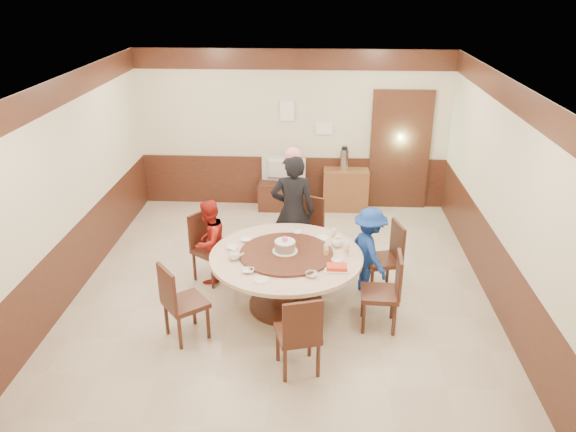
# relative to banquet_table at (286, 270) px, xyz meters

# --- Properties ---
(room) EXTENTS (6.00, 6.04, 2.84)m
(room) POSITION_rel_banquet_table_xyz_m (-0.07, 0.54, 0.55)
(room) COLOR beige
(room) RESTS_ON ground
(banquet_table) EXTENTS (1.91, 1.91, 0.78)m
(banquet_table) POSITION_rel_banquet_table_xyz_m (0.00, 0.00, 0.00)
(banquet_table) COLOR #401E14
(banquet_table) RESTS_ON ground
(chair_0) EXTENTS (0.54, 0.54, 0.97)m
(chair_0) POSITION_rel_banquet_table_xyz_m (1.26, 0.48, -0.23)
(chair_0) COLOR #401E14
(chair_0) RESTS_ON ground
(chair_1) EXTENTS (0.59, 0.59, 0.97)m
(chair_1) POSITION_rel_banquet_table_xyz_m (0.21, 1.26, -0.23)
(chair_1) COLOR #401E14
(chair_1) RESTS_ON ground
(chair_2) EXTENTS (0.62, 0.61, 0.97)m
(chair_2) POSITION_rel_banquet_table_xyz_m (-1.08, 0.66, -0.23)
(chair_2) COLOR #401E14
(chair_2) RESTS_ON ground
(chair_3) EXTENTS (0.62, 0.62, 0.97)m
(chair_3) POSITION_rel_banquet_table_xyz_m (-1.15, -0.72, -0.23)
(chair_3) COLOR #401E14
(chair_3) RESTS_ON ground
(chair_4) EXTENTS (0.54, 0.55, 0.97)m
(chair_4) POSITION_rel_banquet_table_xyz_m (0.20, -1.25, -0.23)
(chair_4) COLOR #401E14
(chair_4) RESTS_ON ground
(chair_5) EXTENTS (0.47, 0.46, 0.97)m
(chair_5) POSITION_rel_banquet_table_xyz_m (1.16, -0.37, -0.23)
(chair_5) COLOR #401E14
(chair_5) RESTS_ON ground
(person_standing) EXTENTS (0.63, 0.43, 1.71)m
(person_standing) POSITION_rel_banquet_table_xyz_m (0.03, 1.12, 0.32)
(person_standing) COLOR black
(person_standing) RESTS_ON ground
(person_red) EXTENTS (0.63, 0.70, 1.18)m
(person_red) POSITION_rel_banquet_table_xyz_m (-1.09, 0.63, 0.06)
(person_red) COLOR #AC1F16
(person_red) RESTS_ON ground
(person_blue) EXTENTS (0.72, 0.89, 1.21)m
(person_blue) POSITION_rel_banquet_table_xyz_m (1.07, 0.43, 0.07)
(person_blue) COLOR navy
(person_blue) RESTS_ON ground
(birthday_cake) EXTENTS (0.32, 0.32, 0.21)m
(birthday_cake) POSITION_rel_banquet_table_xyz_m (-0.02, 0.03, 0.32)
(birthday_cake) COLOR white
(birthday_cake) RESTS_ON banquet_table
(teapot_left) EXTENTS (0.17, 0.15, 0.13)m
(teapot_left) POSITION_rel_banquet_table_xyz_m (-0.63, -0.16, 0.28)
(teapot_left) COLOR white
(teapot_left) RESTS_ON banquet_table
(teapot_right) EXTENTS (0.17, 0.15, 0.13)m
(teapot_right) POSITION_rel_banquet_table_xyz_m (0.63, 0.25, 0.28)
(teapot_right) COLOR white
(teapot_right) RESTS_ON banquet_table
(bowl_0) EXTENTS (0.15, 0.15, 0.04)m
(bowl_0) POSITION_rel_banquet_table_xyz_m (-0.55, 0.35, 0.24)
(bowl_0) COLOR white
(bowl_0) RESTS_ON banquet_table
(bowl_1) EXTENTS (0.15, 0.15, 0.05)m
(bowl_1) POSITION_rel_banquet_table_xyz_m (0.32, -0.52, 0.24)
(bowl_1) COLOR white
(bowl_1) RESTS_ON banquet_table
(bowl_2) EXTENTS (0.15, 0.15, 0.04)m
(bowl_2) POSITION_rel_banquet_table_xyz_m (-0.42, -0.47, 0.23)
(bowl_2) COLOR white
(bowl_2) RESTS_ON banquet_table
(bowl_3) EXTENTS (0.15, 0.15, 0.05)m
(bowl_3) POSITION_rel_banquet_table_xyz_m (0.62, -0.17, 0.24)
(bowl_3) COLOR white
(bowl_3) RESTS_ON banquet_table
(bowl_4) EXTENTS (0.14, 0.14, 0.04)m
(bowl_4) POSITION_rel_banquet_table_xyz_m (-0.70, 0.12, 0.23)
(bowl_4) COLOR white
(bowl_4) RESTS_ON banquet_table
(bowl_5) EXTENTS (0.13, 0.13, 0.04)m
(bowl_5) POSITION_rel_banquet_table_xyz_m (0.11, 0.61, 0.24)
(bowl_5) COLOR white
(bowl_5) RESTS_ON banquet_table
(saucer_near) EXTENTS (0.18, 0.18, 0.01)m
(saucer_near) POSITION_rel_banquet_table_xyz_m (-0.25, -0.65, 0.22)
(saucer_near) COLOR white
(saucer_near) RESTS_ON banquet_table
(saucer_far) EXTENTS (0.18, 0.18, 0.01)m
(saucer_far) POSITION_rel_banquet_table_xyz_m (0.45, 0.50, 0.22)
(saucer_far) COLOR white
(saucer_far) RESTS_ON banquet_table
(shrimp_platter) EXTENTS (0.30, 0.20, 0.06)m
(shrimp_platter) POSITION_rel_banquet_table_xyz_m (0.62, -0.36, 0.24)
(shrimp_platter) COLOR white
(shrimp_platter) RESTS_ON banquet_table
(bottle_0) EXTENTS (0.06, 0.06, 0.16)m
(bottle_0) POSITION_rel_banquet_table_xyz_m (0.49, -0.02, 0.30)
(bottle_0) COLOR white
(bottle_0) RESTS_ON banquet_table
(bottle_1) EXTENTS (0.06, 0.06, 0.16)m
(bottle_1) POSITION_rel_banquet_table_xyz_m (0.75, 0.01, 0.30)
(bottle_1) COLOR white
(bottle_1) RESTS_ON banquet_table
(bottle_2) EXTENTS (0.06, 0.06, 0.16)m
(bottle_2) POSITION_rel_banquet_table_xyz_m (0.60, 0.44, 0.30)
(bottle_2) COLOR white
(bottle_2) RESTS_ON banquet_table
(tv_stand) EXTENTS (0.85, 0.45, 0.50)m
(tv_stand) POSITION_rel_banquet_table_xyz_m (-0.26, 3.27, -0.28)
(tv_stand) COLOR #401E14
(tv_stand) RESTS_ON ground
(television) EXTENTS (0.81, 0.27, 0.46)m
(television) POSITION_rel_banquet_table_xyz_m (-0.26, 3.27, 0.20)
(television) COLOR #959598
(television) RESTS_ON tv_stand
(side_cabinet) EXTENTS (0.80, 0.40, 0.75)m
(side_cabinet) POSITION_rel_banquet_table_xyz_m (0.88, 3.30, -0.16)
(side_cabinet) COLOR brown
(side_cabinet) RESTS_ON ground
(thermos) EXTENTS (0.15, 0.15, 0.38)m
(thermos) POSITION_rel_banquet_table_xyz_m (0.84, 3.30, 0.41)
(thermos) COLOR silver
(thermos) RESTS_ON side_cabinet
(notice_left) EXTENTS (0.25, 0.00, 0.35)m
(notice_left) POSITION_rel_banquet_table_xyz_m (-0.18, 3.48, 1.22)
(notice_left) COLOR white
(notice_left) RESTS_ON room
(notice_right) EXTENTS (0.30, 0.00, 0.22)m
(notice_right) POSITION_rel_banquet_table_xyz_m (0.47, 3.48, 0.92)
(notice_right) COLOR white
(notice_right) RESTS_ON room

